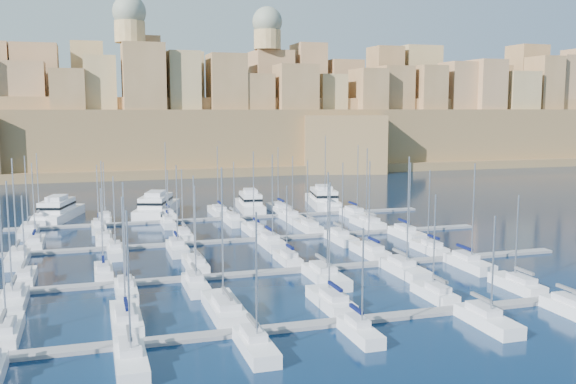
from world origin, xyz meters
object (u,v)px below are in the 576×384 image
object	(u,v)px
sailboat_0	(6,332)
motor_yacht_a	(58,211)
motor_yacht_b	(156,206)
sailboat_2	(225,308)
sailboat_4	(435,293)
motor_yacht_c	(250,203)
motor_yacht_d	(323,199)

from	to	relation	value
sailboat_0	motor_yacht_a	xyz separation A→B (m)	(1.90, 70.58, 0.98)
motor_yacht_a	motor_yacht_b	xyz separation A→B (m)	(19.74, 0.96, 0.00)
sailboat_0	sailboat_2	world-z (taller)	sailboat_2
motor_yacht_a	motor_yacht_b	size ratio (longest dim) A/B	0.90
sailboat_4	motor_yacht_a	world-z (taller)	sailboat_4
motor_yacht_c	motor_yacht_b	bearing A→B (deg)	174.12
sailboat_0	motor_yacht_d	world-z (taller)	sailboat_0
sailboat_2	motor_yacht_a	bearing A→B (deg)	105.97
sailboat_0	motor_yacht_c	world-z (taller)	sailboat_0
sailboat_4	motor_yacht_d	world-z (taller)	sailboat_4
sailboat_0	motor_yacht_c	size ratio (longest dim) A/B	0.88
motor_yacht_b	motor_yacht_c	bearing A→B (deg)	-5.88
sailboat_0	motor_yacht_b	world-z (taller)	sailboat_0
sailboat_2	sailboat_4	size ratio (longest dim) A/B	1.29
motor_yacht_a	motor_yacht_b	world-z (taller)	same
sailboat_4	sailboat_2	bearing A→B (deg)	176.38
motor_yacht_b	motor_yacht_d	world-z (taller)	same
sailboat_0	motor_yacht_d	bearing A→B (deg)	50.16
sailboat_2	motor_yacht_d	bearing A→B (deg)	61.91
motor_yacht_b	motor_yacht_d	distance (m)	37.65
motor_yacht_a	motor_yacht_d	bearing A→B (deg)	0.47
sailboat_2	motor_yacht_a	distance (m)	72.48
sailboat_0	sailboat_4	bearing A→B (deg)	-0.81
sailboat_2	motor_yacht_b	size ratio (longest dim) A/B	0.80
motor_yacht_b	motor_yacht_c	xyz separation A→B (m)	(20.02, -2.06, -0.00)
motor_yacht_b	motor_yacht_d	size ratio (longest dim) A/B	1.06
sailboat_0	sailboat_4	size ratio (longest dim) A/B	1.10
motor_yacht_b	motor_yacht_d	bearing A→B (deg)	-0.75
sailboat_0	sailboat_2	size ratio (longest dim) A/B	0.85
sailboat_0	sailboat_4	world-z (taller)	sailboat_0
sailboat_2	motor_yacht_c	bearing A→B (deg)	73.88
motor_yacht_a	motor_yacht_d	world-z (taller)	same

